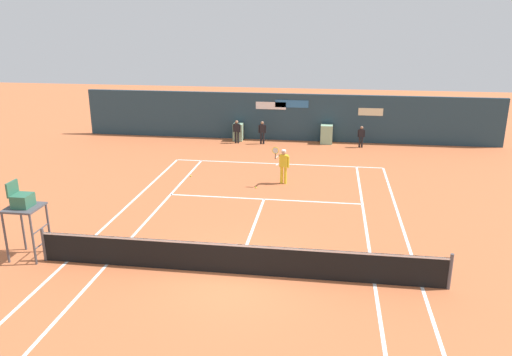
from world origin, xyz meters
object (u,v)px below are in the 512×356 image
(ball_kid_centre_post, at_px, (262,131))
(ball_kid_left_post, at_px, (361,135))
(ball_kid_right_post, at_px, (237,130))
(tennis_ball_mid_court, at_px, (191,176))
(umpire_chair, at_px, (23,207))
(player_on_baseline, at_px, (283,163))
(tennis_ball_by_sideline, at_px, (256,187))

(ball_kid_centre_post, distance_m, ball_kid_left_post, 5.71)
(ball_kid_right_post, relative_size, tennis_ball_mid_court, 20.16)
(ball_kid_centre_post, distance_m, ball_kid_right_post, 1.52)
(umpire_chair, relative_size, tennis_ball_mid_court, 36.53)
(umpire_chair, height_order, ball_kid_centre_post, umpire_chair)
(player_on_baseline, bearing_deg, tennis_ball_mid_court, 7.11)
(player_on_baseline, xyz_separation_m, ball_kid_left_post, (3.80, 7.20, -0.23))
(tennis_ball_by_sideline, bearing_deg, ball_kid_left_post, 58.42)
(player_on_baseline, bearing_deg, umpire_chair, 61.77)
(tennis_ball_by_sideline, distance_m, tennis_ball_mid_court, 3.49)
(umpire_chair, bearing_deg, ball_kid_left_post, 144.81)
(player_on_baseline, bearing_deg, tennis_ball_by_sideline, 48.21)
(umpire_chair, bearing_deg, player_on_baseline, 139.39)
(umpire_chair, xyz_separation_m, player_on_baseline, (7.19, 8.39, -0.73))
(ball_kid_centre_post, xyz_separation_m, tennis_ball_mid_court, (-2.49, -6.80, -0.75))
(ball_kid_left_post, distance_m, tennis_ball_by_sideline, 9.43)
(tennis_ball_by_sideline, xyz_separation_m, tennis_ball_mid_court, (-3.27, 1.22, 0.00))
(umpire_chair, xyz_separation_m, tennis_ball_mid_court, (2.80, 8.80, -1.65))
(ball_kid_left_post, relative_size, tennis_ball_by_sideline, 18.37)
(tennis_ball_mid_court, bearing_deg, ball_kid_right_post, 81.91)
(ball_kid_centre_post, bearing_deg, tennis_ball_by_sideline, 84.90)
(tennis_ball_mid_court, bearing_deg, ball_kid_left_post, 39.65)
(ball_kid_centre_post, bearing_deg, tennis_ball_mid_court, 59.19)
(ball_kid_left_post, bearing_deg, player_on_baseline, 67.10)
(ball_kid_centre_post, bearing_deg, ball_kid_left_post, 169.29)
(ball_kid_right_post, bearing_deg, player_on_baseline, 119.51)
(ball_kid_left_post, bearing_deg, tennis_ball_by_sideline, 63.35)
(umpire_chair, distance_m, ball_kid_right_post, 16.07)
(ball_kid_centre_post, xyz_separation_m, ball_kid_left_post, (5.71, -0.00, -0.06))
(umpire_chair, distance_m, ball_kid_centre_post, 16.49)
(ball_kid_left_post, bearing_deg, tennis_ball_mid_court, 44.57)
(umpire_chair, distance_m, tennis_ball_mid_court, 9.38)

